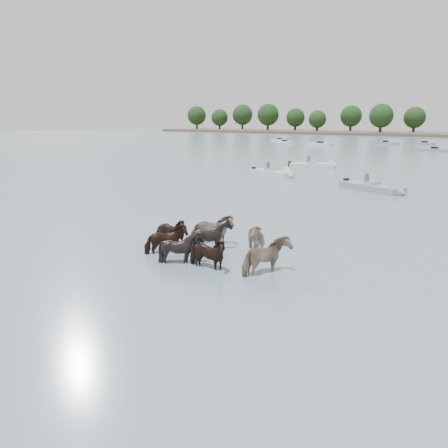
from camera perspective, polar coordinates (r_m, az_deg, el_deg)
The scene contains 7 objects.
ground at distance 15.45m, azimuth -2.64°, elevation -6.32°, with size 400.00×400.00×0.00m, color slate.
shoreline at distance 179.52m, azimuth 13.61°, elevation 11.52°, with size 160.00×30.00×1.00m, color #4C4233.
pony_herd at distance 17.18m, azimuth -1.83°, elevation -2.52°, with size 6.88×4.29×1.56m.
motorboat_a at distance 42.11m, azimuth 6.95°, elevation 6.50°, with size 5.29×2.22×1.92m.
motorboat_b at distance 34.57m, azimuth 19.62°, elevation 4.33°, with size 5.74×3.28×1.92m.
motorboat_f at distance 50.67m, azimuth 12.16°, elevation 7.45°, with size 5.38×3.97×1.92m.
treeline at distance 181.22m, azimuth 14.38°, elevation 13.55°, with size 151.81×19.89×12.50m.
Camera 1 is at (9.84, -10.72, 5.21)m, focal length 35.10 mm.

